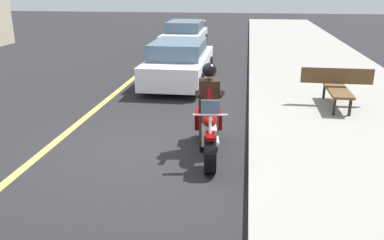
% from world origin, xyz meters
% --- Properties ---
extents(ground_plane, '(80.00, 80.00, 0.00)m').
position_xyz_m(ground_plane, '(0.00, 0.00, 0.00)').
color(ground_plane, black).
extents(lane_center_stripe, '(60.00, 0.16, 0.01)m').
position_xyz_m(lane_center_stripe, '(0.00, -2.00, 0.01)').
color(lane_center_stripe, '#E5DB4C').
rests_on(lane_center_stripe, ground_plane).
extents(motorcycle_main, '(2.22, 0.76, 1.26)m').
position_xyz_m(motorcycle_main, '(-0.04, 1.23, 0.45)').
color(motorcycle_main, black).
rests_on(motorcycle_main, ground_plane).
extents(rider_main, '(0.67, 0.60, 1.74)m').
position_xyz_m(rider_main, '(-0.23, 1.20, 1.04)').
color(rider_main, black).
rests_on(rider_main, ground_plane).
extents(car_silver, '(4.60, 1.92, 1.40)m').
position_xyz_m(car_silver, '(-12.76, -1.18, 0.69)').
color(car_silver, silver).
rests_on(car_silver, ground_plane).
extents(car_dark, '(4.60, 1.92, 1.40)m').
position_xyz_m(car_dark, '(-5.79, -0.30, 0.69)').
color(car_dark, white).
rests_on(car_dark, ground_plane).
extents(bench_sidewalk, '(1.81, 1.80, 0.95)m').
position_xyz_m(bench_sidewalk, '(-3.23, 4.20, 0.71)').
color(bench_sidewalk, brown).
rests_on(bench_sidewalk, sidewalk_curb).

